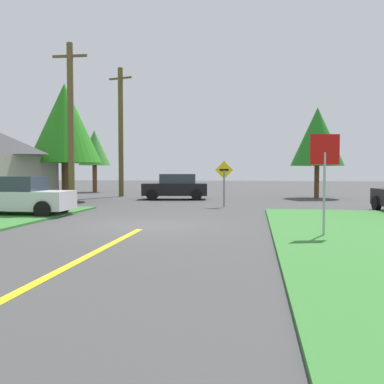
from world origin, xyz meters
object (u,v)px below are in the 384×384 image
object	(u,v)px
oak_tree_left	(94,148)
pine_tree_center	(317,137)
parked_car_near_building	(17,196)
utility_pole_far	(121,131)
direction_sign	(224,179)
utility_pole_mid	(71,123)
stop_sign	(325,164)
oak_tree_right	(65,124)
car_approaching_junction	(176,187)

from	to	relation	value
oak_tree_left	pine_tree_center	distance (m)	18.35
parked_car_near_building	oak_tree_left	xyz separation A→B (m)	(-3.77, 18.52, 2.90)
pine_tree_center	utility_pole_far	bearing A→B (deg)	-179.54
direction_sign	pine_tree_center	world-z (taller)	pine_tree_center
utility_pole_far	utility_pole_mid	bearing A→B (deg)	-89.46
utility_pole_far	direction_sign	bearing A→B (deg)	-44.37
stop_sign	oak_tree_right	bearing A→B (deg)	-56.55
stop_sign	oak_tree_left	xyz separation A→B (m)	(-15.34, 22.69, 1.66)
utility_pole_far	oak_tree_left	size ratio (longest dim) A/B	1.72
oak_tree_left	direction_sign	bearing A→B (deg)	-48.06
utility_pole_far	pine_tree_center	size ratio (longest dim) A/B	1.50
utility_pole_mid	oak_tree_left	xyz separation A→B (m)	(-4.19, 14.12, -0.53)
utility_pole_mid	pine_tree_center	distance (m)	15.85
stop_sign	direction_sign	world-z (taller)	stop_sign
stop_sign	car_approaching_junction	xyz separation A→B (m)	(-6.91, 14.76, -1.24)
parked_car_near_building	pine_tree_center	world-z (taller)	pine_tree_center
utility_pole_far	oak_tree_left	xyz separation A→B (m)	(-4.11, 5.62, -0.87)
car_approaching_junction	utility_pole_far	bearing A→B (deg)	-35.88
direction_sign	oak_tree_right	size ratio (longest dim) A/B	0.33
utility_pole_far	car_approaching_junction	bearing A→B (deg)	-28.16
pine_tree_center	oak_tree_right	world-z (taller)	oak_tree_right
stop_sign	utility_pole_far	xyz separation A→B (m)	(-11.24, 17.07, 2.53)
stop_sign	utility_pole_far	distance (m)	20.59
utility_pole_far	direction_sign	distance (m)	11.35
parked_car_near_building	pine_tree_center	distance (m)	19.19
oak_tree_left	oak_tree_right	bearing A→B (deg)	-77.95
utility_pole_mid	utility_pole_far	bearing A→B (deg)	90.54
direction_sign	pine_tree_center	xyz separation A→B (m)	(5.60, 7.73, 2.62)
stop_sign	pine_tree_center	distance (m)	17.43
oak_tree_right	utility_pole_far	bearing A→B (deg)	69.94
utility_pole_mid	direction_sign	xyz separation A→B (m)	(7.72, 0.88, -2.79)
oak_tree_left	pine_tree_center	bearing A→B (deg)	-17.49
parked_car_near_building	oak_tree_right	bearing A→B (deg)	99.57
car_approaching_junction	direction_sign	size ratio (longest dim) A/B	1.84
stop_sign	pine_tree_center	size ratio (longest dim) A/B	0.48
utility_pole_mid	utility_pole_far	world-z (taller)	utility_pole_far
utility_pole_far	pine_tree_center	xyz separation A→B (m)	(13.39, 0.11, -0.51)
oak_tree_right	utility_pole_mid	bearing A→B (deg)	-61.18
direction_sign	parked_car_near_building	bearing A→B (deg)	-147.03
parked_car_near_building	car_approaching_junction	bearing A→B (deg)	65.00
stop_sign	oak_tree_left	bearing A→B (deg)	-69.82
parked_car_near_building	utility_pole_far	distance (m)	13.44
direction_sign	oak_tree_right	xyz separation A→B (m)	(-9.63, 2.60, 3.17)
stop_sign	utility_pole_far	bearing A→B (deg)	-70.53
car_approaching_junction	oak_tree_left	size ratio (longest dim) A/B	0.82
car_approaching_junction	oak_tree_left	xyz separation A→B (m)	(-8.44, 7.94, 2.90)
parked_car_near_building	direction_sign	bearing A→B (deg)	31.75
stop_sign	utility_pole_mid	size ratio (longest dim) A/B	0.35
stop_sign	car_approaching_junction	bearing A→B (deg)	-78.80
direction_sign	pine_tree_center	distance (m)	9.90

